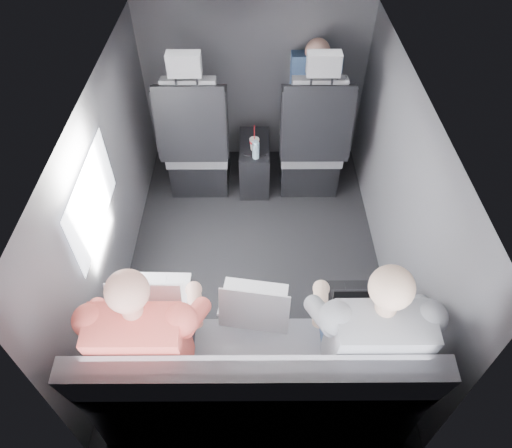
{
  "coord_description": "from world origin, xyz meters",
  "views": [
    {
      "loc": [
        -0.0,
        -2.11,
        2.6
      ],
      "look_at": [
        0.01,
        -0.05,
        0.44
      ],
      "focal_mm": 32.0,
      "sensor_mm": 36.0,
      "label": 1
    }
  ],
  "objects_px": {
    "laptop_white": "(151,297)",
    "passenger_front_right": "(314,91)",
    "front_seat_right": "(311,147)",
    "soda_cup": "(254,144)",
    "center_console": "(254,163)",
    "passenger_rear_right": "(364,333)",
    "laptop_silver": "(254,304)",
    "water_bottle": "(256,150)",
    "laptop_black": "(358,301)",
    "passenger_rear_left": "(152,335)",
    "rear_bench": "(255,382)",
    "front_seat_left": "(198,147)"
  },
  "relations": [
    {
      "from": "front_seat_left",
      "to": "laptop_black",
      "type": "xyz_separation_m",
      "value": [
        0.98,
        -1.62,
        0.23
      ]
    },
    {
      "from": "laptop_silver",
      "to": "water_bottle",
      "type": "bearing_deg",
      "value": 89.33
    },
    {
      "from": "water_bottle",
      "to": "laptop_white",
      "type": "bearing_deg",
      "value": -110.56
    },
    {
      "from": "laptop_white",
      "to": "passenger_front_right",
      "type": "relative_size",
      "value": 0.51
    },
    {
      "from": "soda_cup",
      "to": "center_console",
      "type": "bearing_deg",
      "value": 90.44
    },
    {
      "from": "center_console",
      "to": "water_bottle",
      "type": "relative_size",
      "value": 3.08
    },
    {
      "from": "laptop_black",
      "to": "passenger_rear_left",
      "type": "relative_size",
      "value": 0.24
    },
    {
      "from": "center_console",
      "to": "passenger_front_right",
      "type": "xyz_separation_m",
      "value": [
        0.46,
        0.22,
        0.54
      ]
    },
    {
      "from": "center_console",
      "to": "laptop_silver",
      "type": "xyz_separation_m",
      "value": [
        -0.01,
        -1.67,
        0.43
      ]
    },
    {
      "from": "rear_bench",
      "to": "soda_cup",
      "type": "relative_size",
      "value": 6.89
    },
    {
      "from": "water_bottle",
      "to": "laptop_silver",
      "type": "distance_m",
      "value": 1.51
    },
    {
      "from": "laptop_white",
      "to": "laptop_silver",
      "type": "distance_m",
      "value": 0.53
    },
    {
      "from": "laptop_black",
      "to": "passenger_front_right",
      "type": "height_order",
      "value": "passenger_front_right"
    },
    {
      "from": "laptop_white",
      "to": "laptop_silver",
      "type": "bearing_deg",
      "value": -4.25
    },
    {
      "from": "water_bottle",
      "to": "laptop_white",
      "type": "relative_size",
      "value": 0.42
    },
    {
      "from": "laptop_silver",
      "to": "passenger_rear_left",
      "type": "xyz_separation_m",
      "value": [
        -0.49,
        -0.17,
        -0.0
      ]
    },
    {
      "from": "water_bottle",
      "to": "laptop_silver",
      "type": "xyz_separation_m",
      "value": [
        -0.02,
        -1.5,
        0.16
      ]
    },
    {
      "from": "laptop_white",
      "to": "passenger_front_right",
      "type": "bearing_deg",
      "value": 61.63
    },
    {
      "from": "laptop_silver",
      "to": "soda_cup",
      "type": "bearing_deg",
      "value": 89.77
    },
    {
      "from": "laptop_silver",
      "to": "passenger_rear_left",
      "type": "relative_size",
      "value": 0.31
    },
    {
      "from": "passenger_front_right",
      "to": "passenger_rear_right",
      "type": "bearing_deg",
      "value": -88.19
    },
    {
      "from": "laptop_white",
      "to": "passenger_front_right",
      "type": "xyz_separation_m",
      "value": [
        1.0,
        1.85,
        0.1
      ]
    },
    {
      "from": "front_seat_left",
      "to": "passenger_rear_left",
      "type": "xyz_separation_m",
      "value": [
        -0.05,
        -1.81,
        0.23
      ]
    },
    {
      "from": "center_console",
      "to": "soda_cup",
      "type": "distance_m",
      "value": 0.27
    },
    {
      "from": "passenger_rear_left",
      "to": "rear_bench",
      "type": "bearing_deg",
      "value": -10.83
    },
    {
      "from": "water_bottle",
      "to": "center_console",
      "type": "bearing_deg",
      "value": 93.83
    },
    {
      "from": "laptop_black",
      "to": "passenger_front_right",
      "type": "bearing_deg",
      "value": 91.96
    },
    {
      "from": "rear_bench",
      "to": "passenger_rear_left",
      "type": "relative_size",
      "value": 1.31
    },
    {
      "from": "center_console",
      "to": "passenger_rear_right",
      "type": "bearing_deg",
      "value": -73.98
    },
    {
      "from": "laptop_white",
      "to": "center_console",
      "type": "bearing_deg",
      "value": 71.85
    },
    {
      "from": "center_console",
      "to": "laptop_black",
      "type": "bearing_deg",
      "value": -72.27
    },
    {
      "from": "water_bottle",
      "to": "laptop_black",
      "type": "distance_m",
      "value": 1.58
    },
    {
      "from": "front_seat_right",
      "to": "passenger_front_right",
      "type": "xyz_separation_m",
      "value": [
        0.01,
        0.26,
        0.34
      ]
    },
    {
      "from": "passenger_rear_left",
      "to": "passenger_rear_right",
      "type": "relative_size",
      "value": 0.98
    },
    {
      "from": "passenger_rear_left",
      "to": "laptop_silver",
      "type": "bearing_deg",
      "value": 19.25
    },
    {
      "from": "laptop_white",
      "to": "laptop_black",
      "type": "relative_size",
      "value": 1.24
    },
    {
      "from": "laptop_white",
      "to": "passenger_rear_left",
      "type": "distance_m",
      "value": 0.21
    },
    {
      "from": "soda_cup",
      "to": "passenger_front_right",
      "type": "bearing_deg",
      "value": 32.9
    },
    {
      "from": "center_console",
      "to": "passenger_rear_right",
      "type": "relative_size",
      "value": 0.39
    },
    {
      "from": "soda_cup",
      "to": "laptop_black",
      "type": "bearing_deg",
      "value": -71.42
    },
    {
      "from": "laptop_white",
      "to": "passenger_rear_right",
      "type": "relative_size",
      "value": 0.3
    },
    {
      "from": "front_seat_right",
      "to": "center_console",
      "type": "height_order",
      "value": "front_seat_right"
    },
    {
      "from": "front_seat_right",
      "to": "center_console",
      "type": "distance_m",
      "value": 0.49
    },
    {
      "from": "laptop_white",
      "to": "rear_bench",
      "type": "bearing_deg",
      "value": -29.76
    },
    {
      "from": "water_bottle",
      "to": "soda_cup",
      "type": "bearing_deg",
      "value": 96.83
    },
    {
      "from": "laptop_silver",
      "to": "passenger_front_right",
      "type": "relative_size",
      "value": 0.52
    },
    {
      "from": "front_seat_left",
      "to": "soda_cup",
      "type": "height_order",
      "value": "front_seat_left"
    },
    {
      "from": "laptop_white",
      "to": "passenger_rear_right",
      "type": "xyz_separation_m",
      "value": [
        1.07,
        -0.21,
        -0.0
      ]
    },
    {
      "from": "rear_bench",
      "to": "passenger_rear_left",
      "type": "bearing_deg",
      "value": 169.17
    },
    {
      "from": "front_seat_right",
      "to": "center_console",
      "type": "bearing_deg",
      "value": 174.93
    }
  ]
}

